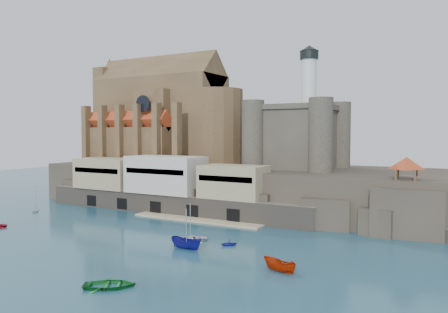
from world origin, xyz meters
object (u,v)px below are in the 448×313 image
Objects in this scene: church at (164,120)px; pavilion at (406,165)px; castle_keep at (298,134)px; boat_2 at (186,249)px.

church is 68.65m from pavilion.
castle_keep reaches higher than pavilion.
pavilion is (25.92, -15.08, -5.59)m from castle_keep.
castle_keep reaches higher than boat_2.
castle_keep is 4.58× the size of pavilion.
church reaches higher than boat_2.
pavilion is 1.09× the size of boat_2.
boat_2 is (36.93, -43.49, -22.13)m from church.
castle_keep is at bearing -1.11° from church.
boat_2 is at bearing -136.57° from pavilion.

